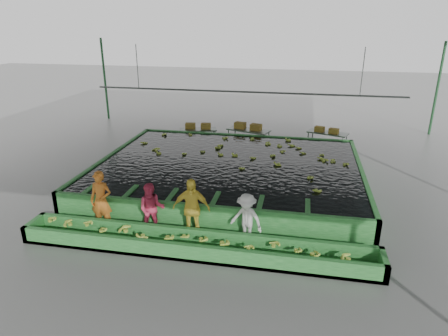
% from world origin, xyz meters
% --- Properties ---
extents(ground, '(80.00, 80.00, 0.00)m').
position_xyz_m(ground, '(0.00, 0.00, 0.00)').
color(ground, slate).
rests_on(ground, ground).
extents(shed_roof, '(20.00, 22.00, 0.04)m').
position_xyz_m(shed_roof, '(0.00, 0.00, 5.00)').
color(shed_roof, '#94999F').
rests_on(shed_roof, shed_posts).
extents(shed_posts, '(20.00, 22.00, 5.00)m').
position_xyz_m(shed_posts, '(0.00, 0.00, 2.50)').
color(shed_posts, '#22532C').
rests_on(shed_posts, ground).
extents(flotation_tank, '(10.00, 8.00, 0.90)m').
position_xyz_m(flotation_tank, '(0.00, 1.50, 0.45)').
color(flotation_tank, '#2F7C34').
rests_on(flotation_tank, ground).
extents(tank_water, '(9.70, 7.70, 0.00)m').
position_xyz_m(tank_water, '(0.00, 1.50, 0.85)').
color(tank_water, black).
rests_on(tank_water, flotation_tank).
extents(sorting_trough, '(10.00, 1.00, 0.50)m').
position_xyz_m(sorting_trough, '(0.00, -3.60, 0.25)').
color(sorting_trough, '#2F7C34').
rests_on(sorting_trough, ground).
extents(cableway_rail, '(0.08, 0.08, 14.00)m').
position_xyz_m(cableway_rail, '(0.00, 5.00, 3.00)').
color(cableway_rail, '#59605B').
rests_on(cableway_rail, shed_roof).
extents(rail_hanger_left, '(0.04, 0.04, 2.00)m').
position_xyz_m(rail_hanger_left, '(-5.00, 5.00, 4.00)').
color(rail_hanger_left, '#59605B').
rests_on(rail_hanger_left, shed_roof).
extents(rail_hanger_right, '(0.04, 0.04, 2.00)m').
position_xyz_m(rail_hanger_right, '(5.00, 5.00, 4.00)').
color(rail_hanger_right, '#59605B').
rests_on(rail_hanger_right, shed_roof).
extents(worker_a, '(0.69, 0.46, 1.86)m').
position_xyz_m(worker_a, '(-3.12, -2.80, 0.93)').
color(worker_a, '#C26921').
rests_on(worker_a, ground).
extents(worker_b, '(0.92, 0.80, 1.61)m').
position_xyz_m(worker_b, '(-1.52, -2.80, 0.80)').
color(worker_b, '#C63050').
rests_on(worker_b, ground).
extents(worker_c, '(1.13, 0.55, 1.87)m').
position_xyz_m(worker_c, '(-0.30, -2.80, 0.93)').
color(worker_c, yellow).
rests_on(worker_c, ground).
extents(worker_d, '(1.13, 0.88, 1.53)m').
position_xyz_m(worker_d, '(1.31, -2.80, 0.77)').
color(worker_d, silver).
rests_on(worker_d, ground).
extents(packing_table_left, '(1.99, 1.28, 0.84)m').
position_xyz_m(packing_table_left, '(-2.48, 6.17, 0.42)').
color(packing_table_left, '#59605B').
rests_on(packing_table_left, ground).
extents(packing_table_mid, '(2.24, 1.43, 0.95)m').
position_xyz_m(packing_table_mid, '(0.10, 6.22, 0.47)').
color(packing_table_mid, '#59605B').
rests_on(packing_table_mid, ground).
extents(packing_table_right, '(2.06, 1.37, 0.87)m').
position_xyz_m(packing_table_right, '(3.93, 6.74, 0.43)').
color(packing_table_right, '#59605B').
rests_on(packing_table_right, ground).
extents(box_stack_left, '(1.31, 0.55, 0.27)m').
position_xyz_m(box_stack_left, '(-2.49, 6.25, 0.84)').
color(box_stack_left, olive).
rests_on(box_stack_left, packing_table_left).
extents(box_stack_mid, '(1.43, 0.71, 0.30)m').
position_xyz_m(box_stack_mid, '(0.06, 6.27, 0.95)').
color(box_stack_mid, olive).
rests_on(box_stack_mid, packing_table_mid).
extents(box_stack_right, '(1.19, 0.70, 0.25)m').
position_xyz_m(box_stack_right, '(3.87, 6.68, 0.87)').
color(box_stack_right, olive).
rests_on(box_stack_right, packing_table_right).
extents(floating_bananas, '(8.12, 5.54, 0.11)m').
position_xyz_m(floating_bananas, '(0.00, 2.30, 0.85)').
color(floating_bananas, '#9CB738').
rests_on(floating_bananas, tank_water).
extents(trough_bananas, '(8.92, 0.59, 0.12)m').
position_xyz_m(trough_bananas, '(0.00, -3.60, 0.40)').
color(trough_bananas, '#9CB738').
rests_on(trough_bananas, sorting_trough).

